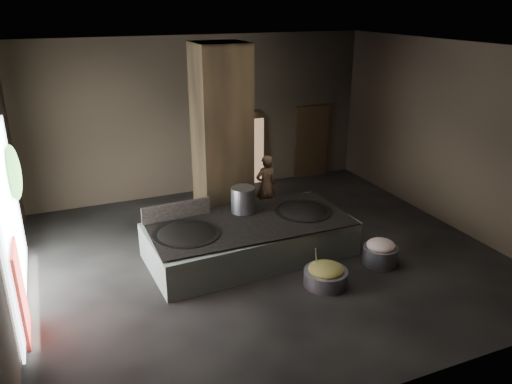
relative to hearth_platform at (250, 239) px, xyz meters
name	(u,v)px	position (x,y,z in m)	size (l,w,h in m)	color
floor	(264,257)	(0.29, -0.13, -0.44)	(10.00, 9.00, 0.10)	black
ceiling	(266,46)	(0.29, -0.13, 4.16)	(10.00, 9.00, 0.10)	black
back_wall	(201,116)	(0.29, 4.42, 1.86)	(10.00, 0.10, 4.50)	black
front_wall	(405,255)	(0.29, -4.68, 1.86)	(10.00, 0.10, 4.50)	black
right_wall	(453,136)	(5.34, -0.13, 1.86)	(0.10, 9.00, 4.50)	black
pillar	(222,139)	(-0.01, 1.77, 1.86)	(1.20, 1.20, 4.50)	black
hearth_platform	(250,239)	(0.00, 0.00, 0.00)	(4.48, 2.14, 0.78)	#A6B8A6
platform_cap	(250,222)	(0.00, 0.00, 0.43)	(4.38, 2.10, 0.03)	black
wok_left	(187,237)	(-1.45, -0.05, 0.36)	(1.41, 1.41, 0.39)	black
wok_left_rim	(187,234)	(-1.45, -0.05, 0.43)	(1.44, 1.44, 0.05)	black
wok_right	(303,214)	(1.35, 0.05, 0.36)	(1.31, 1.31, 0.37)	black
wok_right_rim	(303,211)	(1.35, 0.05, 0.43)	(1.34, 1.34, 0.05)	black
stock_pot	(243,200)	(0.05, 0.55, 0.74)	(0.54, 0.54, 0.58)	#A1A3A9
splash_guard	(176,211)	(-1.45, 0.75, 0.64)	(1.56, 0.06, 0.39)	black
cook	(266,185)	(1.25, 1.97, 0.43)	(0.60, 0.39, 1.64)	#986F4D
veg_basin	(326,277)	(0.92, -1.76, -0.23)	(0.89, 0.89, 0.33)	slate
veg_fill	(326,269)	(0.92, -1.76, -0.04)	(0.73, 0.73, 0.22)	olive
ladle	(316,259)	(0.77, -1.61, 0.16)	(0.03, 0.03, 0.70)	#A1A3A9
meat_basin	(380,255)	(2.44, -1.47, -0.18)	(0.75, 0.75, 0.41)	slate
meat_fill	(381,245)	(2.44, -1.47, 0.06)	(0.62, 0.62, 0.24)	tan
doorway_near	(242,151)	(1.49, 4.32, 0.71)	(1.18, 0.08, 2.38)	black
doorway_near_glow	(251,152)	(1.76, 4.25, 0.66)	(0.85, 0.04, 2.02)	#8C6647
doorway_far	(311,143)	(3.89, 4.32, 0.71)	(1.18, 0.08, 2.38)	black
doorway_far_glow	(304,143)	(3.76, 4.53, 0.66)	(0.86, 0.04, 2.04)	#8C6647
left_opening	(11,223)	(-4.66, 0.07, 1.21)	(0.04, 4.20, 3.10)	white
pavilion_sliver	(21,293)	(-4.59, -1.23, 0.46)	(0.05, 0.90, 1.70)	maroon
tree_silhouette	(13,172)	(-4.56, 1.17, 1.81)	(0.28, 1.10, 1.10)	#194714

